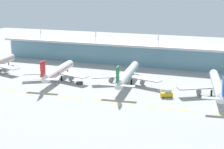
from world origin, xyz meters
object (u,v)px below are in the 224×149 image
airliner_near_middle (58,71)px  fuel_truck (167,94)px  baggage_cart (162,90)px  pushback_tug (80,83)px  airliner_far_middle (217,85)px  airliner_center (127,75)px

airliner_near_middle → fuel_truck: airliner_near_middle is taller
airliner_near_middle → baggage_cart: airliner_near_middle is taller
baggage_cart → pushback_tug: size_ratio=0.76×
fuel_truck → baggage_cart: (-4.79, 9.11, -1.00)m
fuel_truck → pushback_tug: bearing=172.5°
airliner_far_middle → pushback_tug: (-89.62, -5.91, -5.35)m
pushback_tug → airliner_center: bearing=22.5°
fuel_truck → pushback_tug: (-61.64, 8.14, -1.16)m
baggage_cart → airliner_center: bearing=156.5°
airliner_center → airliner_near_middle: bearing=-171.3°
airliner_far_middle → pushback_tug: size_ratio=13.51×
airliner_near_middle → airliner_center: size_ratio=0.85×
airliner_near_middle → airliner_center: bearing=8.7°
airliner_center → fuel_truck: 37.82m
fuel_truck → airliner_far_middle: bearing=26.7°
airliner_near_middle → fuel_truck: size_ratio=7.76×
airliner_far_middle → baggage_cart: 33.54m
fuel_truck → pushback_tug: 62.19m
fuel_truck → baggage_cart: 10.34m
airliner_center → pushback_tug: 33.18m
airliner_far_middle → fuel_truck: (-27.97, -14.05, -4.19)m
fuel_truck → baggage_cart: size_ratio=1.98×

